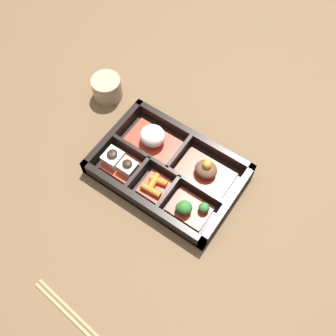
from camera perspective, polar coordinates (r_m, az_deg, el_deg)
The scene contains 10 objects.
ground_plane at distance 0.87m, azimuth -0.00°, elevation -0.78°, with size 3.00×3.00×0.00m, color brown.
bento_base at distance 0.86m, azimuth -0.00°, elevation -0.62°, with size 0.31×0.21×0.01m.
bento_rim at distance 0.85m, azimuth -0.11°, elevation -0.26°, with size 0.31×0.21×0.04m.
bowl_rice at distance 0.88m, azimuth -2.24°, elevation 4.45°, with size 0.12×0.08×0.05m.
bowl_stew at distance 0.85m, azimuth 5.50°, elevation -0.38°, with size 0.12×0.08×0.05m.
bowl_tofu at distance 0.86m, azimuth -7.00°, elevation 0.82°, with size 0.08×0.06×0.04m.
bowl_carrots at distance 0.83m, azimuth -2.07°, elevation -2.51°, with size 0.06×0.06×0.02m.
bowl_greens at distance 0.81m, azimuth 2.84°, elevation -5.81°, with size 0.09×0.06×0.04m.
tea_cup at distance 0.97m, azimuth -8.86°, elevation 11.47°, with size 0.07×0.07×0.06m.
chopsticks at distance 0.79m, azimuth -12.73°, elevation -21.08°, with size 0.23×0.04×0.01m.
Camera 1 is at (0.23, -0.33, 0.77)m, focal length 42.00 mm.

